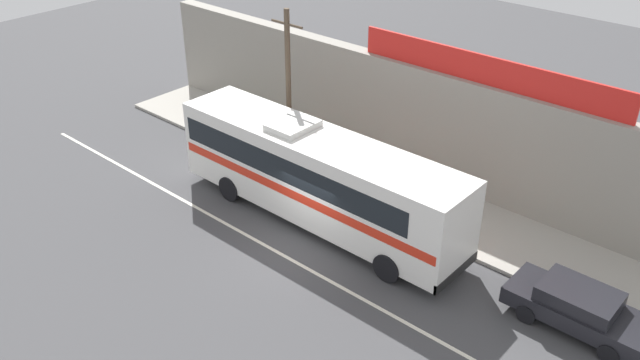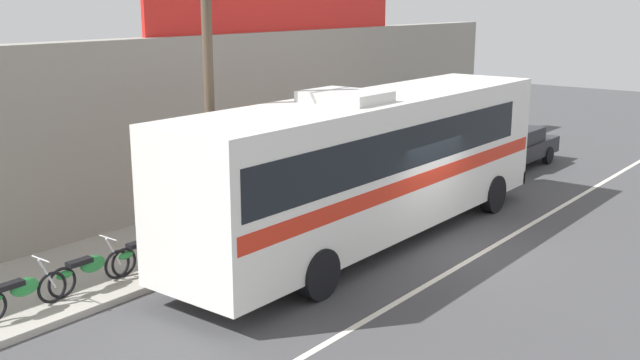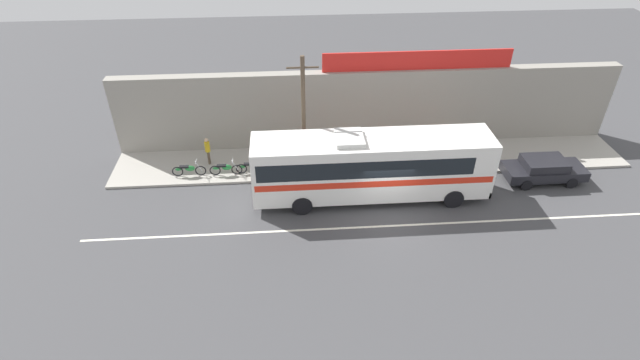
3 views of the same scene
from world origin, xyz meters
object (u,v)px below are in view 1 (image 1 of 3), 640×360
object	(u,v)px
motorcycle_orange	(273,146)
pedestrian_far_right	(233,103)
intercity_bus	(316,173)
motorcycle_blue	(201,116)
pedestrian_by_curb	(410,190)
motorcycle_purple	(251,137)
parked_car	(579,308)
utility_pole	(289,91)
motorcycle_green	(228,128)

from	to	relation	value
motorcycle_orange	pedestrian_far_right	xyz separation A→B (m)	(-3.99, 1.23, 0.55)
intercity_bus	motorcycle_orange	bearing A→B (deg)	152.41
motorcycle_blue	pedestrian_far_right	world-z (taller)	pedestrian_far_right
motorcycle_orange	pedestrian_by_curb	distance (m)	7.22
motorcycle_blue	pedestrian_far_right	distance (m)	1.69
motorcycle_blue	motorcycle_purple	bearing A→B (deg)	0.27
motorcycle_orange	motorcycle_blue	xyz separation A→B (m)	(-4.99, -0.01, 0.00)
pedestrian_far_right	parked_car	bearing A→B (deg)	-8.86
parked_car	motorcycle_orange	bearing A→B (deg)	173.47
intercity_bus	utility_pole	world-z (taller)	utility_pole
intercity_bus	motorcycle_orange	xyz separation A→B (m)	(-4.82, 2.52, -1.50)
motorcycle_purple	pedestrian_far_right	distance (m)	2.90
motorcycle_orange	pedestrian_far_right	size ratio (longest dim) A/B	1.11
parked_car	pedestrian_far_right	size ratio (longest dim) A/B	2.63
intercity_bus	motorcycle_green	xyz separation A→B (m)	(-7.75, 2.46, -1.50)
utility_pole	motorcycle_green	world-z (taller)	utility_pole
motorcycle_orange	pedestrian_by_curb	size ratio (longest dim) A/B	1.19
motorcycle_purple	pedestrian_far_right	world-z (taller)	pedestrian_far_right
parked_car	pedestrian_by_curb	xyz separation A→B (m)	(-7.56, 1.91, 0.30)
intercity_bus	motorcycle_purple	bearing A→B (deg)	157.97
motorcycle_blue	pedestrian_by_curb	distance (m)	12.20
intercity_bus	pedestrian_by_curb	distance (m)	3.77
parked_car	motorcycle_blue	world-z (taller)	parked_car
motorcycle_purple	pedestrian_by_curb	world-z (taller)	pedestrian_by_curb
utility_pole	motorcycle_orange	bearing A→B (deg)	162.27
motorcycle_orange	motorcycle_purple	distance (m)	1.42
parked_car	utility_pole	xyz separation A→B (m)	(-13.23, 1.20, 3.04)
intercity_bus	utility_pole	bearing A→B (deg)	148.35
parked_car	motorcycle_blue	xyz separation A→B (m)	(-19.75, 1.68, -0.17)
parked_car	motorcycle_blue	bearing A→B (deg)	175.14
pedestrian_by_curb	motorcycle_blue	bearing A→B (deg)	-178.92
utility_pole	pedestrian_by_curb	bearing A→B (deg)	7.11
utility_pole	intercity_bus	bearing A→B (deg)	-31.65
utility_pole	motorcycle_purple	bearing A→B (deg)	170.46
motorcycle_blue	pedestrian_far_right	size ratio (longest dim) A/B	1.14
parked_car	motorcycle_orange	distance (m)	14.85
motorcycle_orange	parked_car	bearing A→B (deg)	-6.53
motorcycle_green	pedestrian_by_curb	world-z (taller)	pedestrian_by_curb
parked_car	motorcycle_blue	size ratio (longest dim) A/B	2.32
motorcycle_orange	motorcycle_green	bearing A→B (deg)	-178.90
motorcycle_orange	pedestrian_far_right	distance (m)	4.21
motorcycle_orange	motorcycle_purple	size ratio (longest dim) A/B	0.97
utility_pole	motorcycle_green	size ratio (longest dim) A/B	3.82
parked_car	pedestrian_far_right	world-z (taller)	pedestrian_far_right
motorcycle_green	motorcycle_orange	bearing A→B (deg)	1.10
parked_car	pedestrian_by_curb	world-z (taller)	pedestrian_by_curb
motorcycle_purple	motorcycle_orange	bearing A→B (deg)	-0.33
pedestrian_by_curb	pedestrian_far_right	world-z (taller)	pedestrian_far_right
intercity_bus	parked_car	distance (m)	10.06
motorcycle_orange	motorcycle_blue	size ratio (longest dim) A/B	0.98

